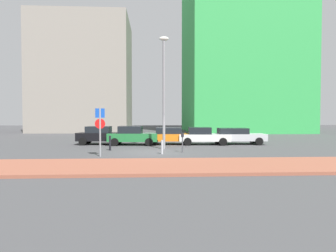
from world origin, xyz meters
TOP-DOWN VIEW (x-y plane):
  - ground_plane at (0.00, 0.00)m, footprint 120.00×120.00m
  - sidewalk_brick at (0.00, -5.93)m, footprint 40.00×4.35m
  - parked_car_black at (-4.40, 5.81)m, footprint 4.03×2.11m
  - parked_car_green at (-1.68, 5.19)m, footprint 4.18×2.25m
  - parked_car_orange at (1.46, 5.52)m, footprint 4.05×2.13m
  - parked_car_white at (4.22, 5.15)m, footprint 4.34×2.18m
  - parked_car_silver at (7.11, 5.33)m, footprint 4.65×2.18m
  - parking_sign_post at (-3.13, -1.89)m, footprint 0.59×0.19m
  - parking_meter at (1.94, -0.16)m, footprint 0.18×0.14m
  - street_lamp at (0.80, 1.92)m, footprint 0.70×0.36m
  - traffic_bollard_near at (-2.99, 1.26)m, footprint 0.14×0.14m
  - traffic_bollard_mid at (0.57, -0.95)m, footprint 0.14×0.14m
  - building_colorful_midrise at (13.98, 27.56)m, footprint 16.97×16.74m
  - building_under_construction at (-10.70, 28.28)m, footprint 14.18×11.91m

SIDE VIEW (x-z plane):
  - ground_plane at x=0.00m, z-range 0.00..0.00m
  - sidewalk_brick at x=0.00m, z-range 0.00..0.14m
  - traffic_bollard_mid at x=0.57m, z-range 0.00..0.88m
  - traffic_bollard_near at x=-2.99m, z-range 0.00..1.03m
  - parked_car_silver at x=7.11m, z-range 0.05..1.43m
  - parked_car_white at x=4.22m, z-range 0.01..1.47m
  - parked_car_orange at x=1.46m, z-range 0.04..1.46m
  - parked_car_black at x=-4.40m, z-range 0.03..1.56m
  - parked_car_green at x=-1.68m, z-range 0.01..1.58m
  - parking_meter at x=1.94m, z-range 0.20..1.50m
  - parking_sign_post at x=-3.13m, z-range 0.37..3.25m
  - street_lamp at x=0.80m, z-range 0.64..8.76m
  - building_under_construction at x=-10.70m, z-range 0.00..17.43m
  - building_colorful_midrise at x=13.98m, z-range 0.00..31.59m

